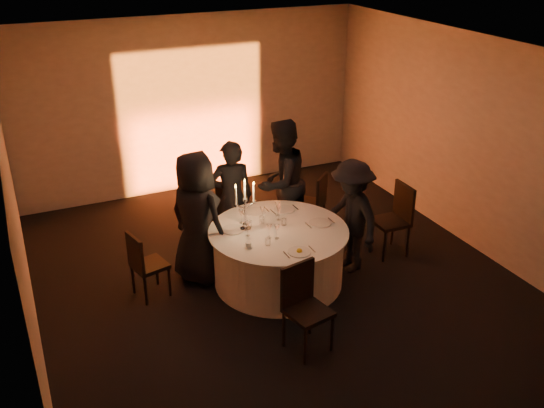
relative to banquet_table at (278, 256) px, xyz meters
name	(u,v)px	position (x,y,z in m)	size (l,w,h in m)	color
floor	(278,281)	(0.00, 0.00, -0.38)	(7.00, 7.00, 0.00)	black
ceiling	(279,53)	(0.00, 0.00, 2.62)	(7.00, 7.00, 0.00)	silver
wall_back	(192,105)	(0.00, 3.50, 1.12)	(7.00, 7.00, 0.00)	#A49E98
wall_front	(476,341)	(0.00, -3.50, 1.12)	(7.00, 7.00, 0.00)	#A49E98
wall_left	(17,223)	(-3.00, 0.00, 1.12)	(7.00, 7.00, 0.00)	#A49E98
wall_right	(471,143)	(3.00, 0.00, 1.12)	(7.00, 7.00, 0.00)	#A49E98
uplighter_fixture	(202,189)	(0.00, 3.20, -0.33)	(0.25, 0.12, 0.10)	black
banquet_table	(278,256)	(0.00, 0.00, 0.00)	(1.80, 1.80, 0.77)	black
chair_left	(144,262)	(-1.67, 0.37, 0.12)	(0.48, 0.48, 0.90)	black
chair_back_left	(226,203)	(-0.11, 1.63, 0.10)	(0.40, 0.40, 0.86)	black
chair_back_right	(315,200)	(1.12, 1.10, 0.13)	(0.57, 0.57, 0.92)	black
chair_right	(396,215)	(1.84, 0.04, 0.20)	(0.46, 0.46, 1.04)	black
chair_front	(304,302)	(-0.31, -1.31, 0.18)	(0.52, 0.52, 1.01)	black
guest_left	(197,218)	(-0.92, 0.52, 0.51)	(0.87, 0.57, 1.79)	black
guest_back_left	(232,197)	(-0.24, 1.05, 0.45)	(0.61, 0.40, 1.67)	black
guest_back_right	(281,182)	(0.52, 1.04, 0.55)	(0.91, 0.71, 1.86)	black
guest_right	(351,216)	(1.03, -0.08, 0.40)	(1.02, 0.59, 1.58)	black
plate_left	(233,230)	(-0.53, 0.24, 0.39)	(0.36, 0.29, 0.01)	white
plate_back_left	(255,212)	(-0.07, 0.60, 0.39)	(0.36, 0.29, 0.01)	white
plate_back_right	(284,209)	(0.32, 0.50, 0.39)	(0.36, 0.29, 0.01)	white
plate_right	(320,223)	(0.57, -0.06, 0.39)	(0.36, 0.29, 0.01)	white
plate_front	(299,251)	(-0.02, -0.63, 0.40)	(0.36, 0.28, 0.08)	white
coffee_cup	(248,245)	(-0.52, -0.25, 0.42)	(0.11, 0.11, 0.07)	white
candelabra	(245,212)	(-0.38, 0.18, 0.63)	(0.30, 0.14, 0.71)	white
wine_glass_a	(262,210)	(-0.07, 0.35, 0.52)	(0.07, 0.07, 0.19)	white
wine_glass_b	(247,226)	(-0.42, 0.02, 0.52)	(0.07, 0.07, 0.19)	white
wine_glass_c	(269,228)	(-0.20, -0.15, 0.52)	(0.07, 0.07, 0.19)	white
wine_glass_d	(241,213)	(-0.36, 0.38, 0.52)	(0.07, 0.07, 0.19)	white
wine_glass_e	(277,206)	(0.16, 0.38, 0.52)	(0.07, 0.07, 0.19)	white
wine_glass_f	(277,229)	(-0.12, -0.20, 0.52)	(0.07, 0.07, 0.19)	white
wine_glass_g	(279,210)	(0.12, 0.26, 0.52)	(0.07, 0.07, 0.19)	white
tumbler_a	(249,224)	(-0.31, 0.23, 0.43)	(0.07, 0.07, 0.09)	white
tumbler_b	(268,242)	(-0.28, -0.31, 0.43)	(0.07, 0.07, 0.09)	white
tumbler_c	(284,222)	(0.12, 0.10, 0.43)	(0.07, 0.07, 0.09)	white
tumbler_d	(262,220)	(-0.11, 0.27, 0.43)	(0.07, 0.07, 0.09)	white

